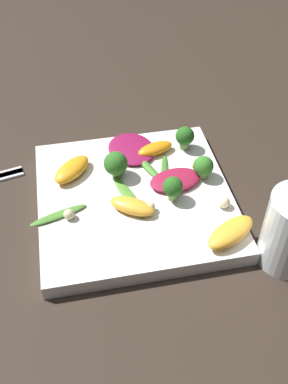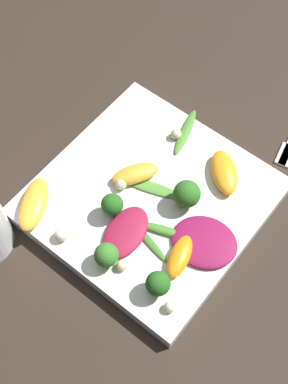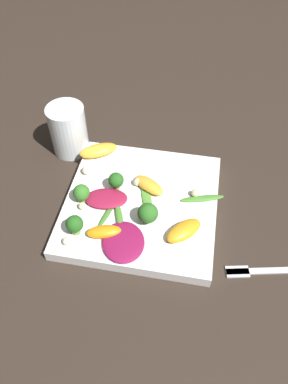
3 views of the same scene
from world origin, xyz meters
TOP-DOWN VIEW (x-y plane):
  - ground_plane at (0.00, 0.00)m, footprint 2.40×2.40m
  - plate at (0.00, 0.00)m, footprint 0.28×0.28m
  - radicchio_leaf_0 at (0.01, -0.06)m, footprint 0.06×0.09m
  - radicchio_leaf_1 at (0.10, -0.01)m, footprint 0.10×0.09m
  - orange_segment_0 at (-0.03, 0.01)m, footprint 0.06×0.07m
  - orange_segment_1 at (0.06, 0.09)m, footprint 0.07×0.07m
  - orange_segment_2 at (-0.11, -0.11)m, footprint 0.07×0.09m
  - orange_segment_3 at (0.09, -0.05)m, footprint 0.04×0.06m
  - broccoli_floret_0 at (0.04, 0.02)m, footprint 0.04×0.04m
  - broccoli_floret_1 at (0.09, -0.10)m, footprint 0.03×0.03m
  - broccoli_floret_2 at (-0.02, -0.05)m, footprint 0.03×0.03m
  - broccoli_floret_3 at (0.02, -0.11)m, footprint 0.03×0.03m
  - arugula_sprig_0 at (-0.02, 0.11)m, footprint 0.04×0.08m
  - arugula_sprig_1 at (-0.01, 0.01)m, footprint 0.10×0.05m
  - arugula_sprig_2 at (0.04, -0.05)m, footprint 0.08×0.03m
  - arugula_sprig_3 at (0.05, -0.03)m, footprint 0.08×0.04m
  - macadamia_nut_0 at (-0.03, 0.10)m, footprint 0.02×0.02m
  - macadamia_nut_1 at (0.04, -0.10)m, footprint 0.01×0.01m
  - macadamia_nut_2 at (-0.04, -0.01)m, footprint 0.02×0.02m
  - macadamia_nut_3 at (0.11, -0.11)m, footprint 0.01×0.01m
  - macadamia_nut_4 at (-0.05, -0.12)m, footprint 0.02×0.02m

SIDE VIEW (x-z plane):
  - ground_plane at x=0.00m, z-range 0.00..0.00m
  - plate at x=0.00m, z-range 0.00..0.02m
  - arugula_sprig_1 at x=-0.01m, z-range 0.02..0.03m
  - arugula_sprig_2 at x=0.04m, z-range 0.02..0.03m
  - arugula_sprig_0 at x=-0.02m, z-range 0.02..0.03m
  - arugula_sprig_3 at x=0.05m, z-range 0.02..0.03m
  - radicchio_leaf_1 at x=0.10m, z-range 0.02..0.03m
  - radicchio_leaf_0 at x=0.01m, z-range 0.02..0.03m
  - macadamia_nut_1 at x=0.04m, z-range 0.02..0.04m
  - macadamia_nut_3 at x=0.11m, z-range 0.02..0.04m
  - macadamia_nut_0 at x=-0.03m, z-range 0.02..0.04m
  - macadamia_nut_2 at x=-0.04m, z-range 0.02..0.04m
  - orange_segment_3 at x=0.09m, z-range 0.02..0.04m
  - macadamia_nut_4 at x=-0.05m, z-range 0.02..0.04m
  - orange_segment_0 at x=-0.03m, z-range 0.02..0.04m
  - orange_segment_1 at x=0.06m, z-range 0.02..0.04m
  - orange_segment_2 at x=-0.11m, z-range 0.02..0.04m
  - broccoli_floret_3 at x=0.02m, z-range 0.02..0.06m
  - broccoli_floret_1 at x=0.09m, z-range 0.03..0.07m
  - broccoli_floret_2 at x=-0.02m, z-range 0.03..0.07m
  - broccoli_floret_0 at x=0.04m, z-range 0.03..0.07m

